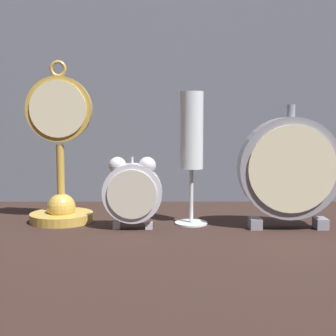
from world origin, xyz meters
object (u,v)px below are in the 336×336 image
(alarm_clock_twin_bell, at_px, (132,189))
(mantel_clock_silver, at_px, (289,169))
(pocket_watch_on_stand, at_px, (60,166))
(champagne_flute, at_px, (192,141))

(alarm_clock_twin_bell, height_order, mantel_clock_silver, mantel_clock_silver)
(pocket_watch_on_stand, relative_size, alarm_clock_twin_bell, 2.35)
(alarm_clock_twin_bell, bearing_deg, pocket_watch_on_stand, 156.44)
(alarm_clock_twin_bell, relative_size, champagne_flute, 0.53)
(mantel_clock_silver, xyz_separation_m, champagne_flute, (-0.16, 0.04, 0.05))
(alarm_clock_twin_bell, bearing_deg, mantel_clock_silver, 0.76)
(alarm_clock_twin_bell, bearing_deg, champagne_flute, 21.30)
(pocket_watch_on_stand, distance_m, alarm_clock_twin_bell, 0.15)
(champagne_flute, bearing_deg, mantel_clock_silver, -12.40)
(alarm_clock_twin_bell, xyz_separation_m, mantel_clock_silver, (0.26, 0.00, 0.03))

